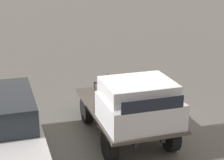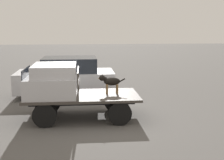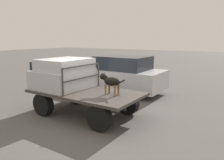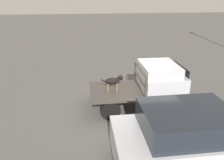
{
  "view_description": "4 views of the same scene",
  "coord_description": "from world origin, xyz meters",
  "views": [
    {
      "loc": [
        8.53,
        -3.06,
        4.56
      ],
      "look_at": [
        -0.97,
        -0.07,
        1.24
      ],
      "focal_mm": 60.0,
      "sensor_mm": 36.0,
      "label": 1
    },
    {
      "loc": [
        -0.01,
        9.83,
        2.99
      ],
      "look_at": [
        -0.97,
        -0.07,
        1.24
      ],
      "focal_mm": 50.0,
      "sensor_mm": 36.0,
      "label": 2
    },
    {
      "loc": [
        -4.41,
        5.21,
        2.43
      ],
      "look_at": [
        -0.97,
        -0.07,
        1.24
      ],
      "focal_mm": 35.0,
      "sensor_mm": 36.0,
      "label": 3
    },
    {
      "loc": [
        -1.91,
        -7.59,
        4.32
      ],
      "look_at": [
        -0.97,
        -0.07,
        1.24
      ],
      "focal_mm": 35.0,
      "sensor_mm": 36.0,
      "label": 4
    }
  ],
  "objects": [
    {
      "name": "ground_plane",
      "position": [
        0.0,
        0.0,
        0.0
      ],
      "size": [
        80.0,
        80.0,
        0.0
      ],
      "primitive_type": "plane",
      "color": "#514F4C"
    },
    {
      "name": "dog",
      "position": [
        -0.9,
        -0.07,
        1.19
      ],
      "size": [
        0.89,
        0.26,
        0.66
      ],
      "rotation": [
        0.0,
        0.0,
        0.26
      ],
      "color": "brown",
      "rests_on": "flatbed_truck"
    },
    {
      "name": "truck_cab",
      "position": [
        0.93,
        0.0,
        1.26
      ],
      "size": [
        1.56,
        1.76,
        0.99
      ],
      "color": "#B7B7BC",
      "rests_on": "flatbed_truck"
    },
    {
      "name": "flatbed_truck",
      "position": [
        0.0,
        0.0,
        0.57
      ],
      "size": [
        3.6,
        1.88,
        0.79
      ],
      "color": "black",
      "rests_on": "ground"
    },
    {
      "name": "truck_headboard",
      "position": [
        0.12,
        0.0,
        1.33
      ],
      "size": [
        0.04,
        1.76,
        0.83
      ],
      "color": "#3D3833",
      "rests_on": "flatbed_truck"
    },
    {
      "name": "parked_sedan",
      "position": [
        0.66,
        -3.25,
        0.83
      ],
      "size": [
        4.05,
        1.89,
        1.67
      ],
      "rotation": [
        0.0,
        0.0,
        -0.0
      ],
      "color": "black",
      "rests_on": "ground"
    }
  ]
}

